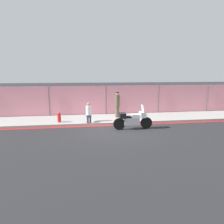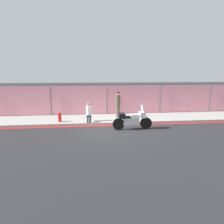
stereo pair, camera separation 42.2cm
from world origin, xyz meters
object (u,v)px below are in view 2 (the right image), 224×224
at_px(person_seated_on_curb, 89,111).
at_px(fire_hydrant, 60,117).
at_px(motorcycle, 132,120).
at_px(officer_standing, 118,104).

bearing_deg(person_seated_on_curb, fire_hydrant, 175.25).
relative_size(motorcycle, person_seated_on_curb, 1.88).
bearing_deg(officer_standing, person_seated_on_curb, -151.46).
distance_m(motorcycle, person_seated_on_curb, 2.99).
relative_size(motorcycle, fire_hydrant, 3.70).
bearing_deg(fire_hydrant, motorcycle, -20.62).
xyz_separation_m(motorcycle, fire_hydrant, (-4.46, 1.68, -0.10)).
xyz_separation_m(officer_standing, fire_hydrant, (-3.98, -0.97, -0.62)).
bearing_deg(motorcycle, person_seated_on_curb, 148.29).
relative_size(officer_standing, person_seated_on_curb, 1.43).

